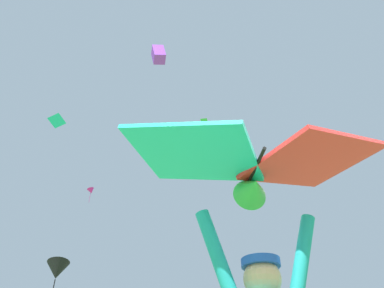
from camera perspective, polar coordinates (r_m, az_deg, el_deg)
name	(u,v)px	position (r m, az deg, el deg)	size (l,w,h in m)	color
held_stunt_kite	(254,165)	(2.68, 9.32, -3.17)	(1.86, 1.14, 0.41)	black
distant_kite_magenta_low_right	(91,191)	(38.67, -15.06, -6.89)	(1.02, 0.91, 1.62)	#DB2393
distant_kite_purple_low_left	(158,55)	(21.22, -5.10, 13.32)	(0.86, 0.88, 1.20)	purple
distant_kite_green_high_left	(204,121)	(31.89, 1.86, 3.56)	(0.68, 0.68, 0.15)	green
distant_kite_teal_mid_right	(57,121)	(23.75, -19.77, 3.35)	(0.85, 0.81, 0.43)	#19B2AD
distant_kite_black_high_right	(57,270)	(20.18, -19.76, -17.56)	(1.14, 1.27, 2.53)	black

